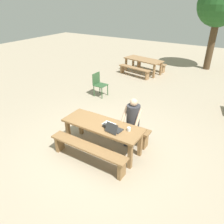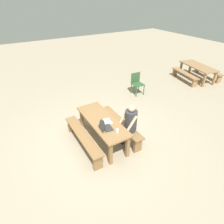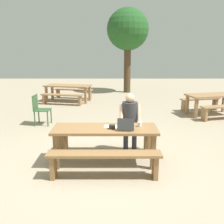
{
  "view_description": "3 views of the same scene",
  "coord_description": "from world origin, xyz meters",
  "px_view_note": "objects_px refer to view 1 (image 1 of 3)",
  "views": [
    {
      "loc": [
        2.49,
        -3.59,
        3.41
      ],
      "look_at": [
        0.12,
        0.25,
        0.98
      ],
      "focal_mm": 34.21,
      "sensor_mm": 36.0,
      "label": 1
    },
    {
      "loc": [
        3.84,
        -1.95,
        3.73
      ],
      "look_at": [
        0.12,
        0.25,
        0.98
      ],
      "focal_mm": 30.26,
      "sensor_mm": 36.0,
      "label": 2
    },
    {
      "loc": [
        0.14,
        -4.82,
        2.21
      ],
      "look_at": [
        0.12,
        0.25,
        0.98
      ],
      "focal_mm": 42.15,
      "sensor_mm": 36.0,
      "label": 3
    }
  ],
  "objects_px": {
    "picnic_table_front": "(102,128)",
    "laptop": "(114,129)",
    "plastic_chair": "(99,84)",
    "picnic_table_rear": "(143,61)",
    "person_seated": "(132,118)",
    "small_pouch": "(106,126)",
    "tree_left": "(220,5)",
    "coffee_mug": "(129,129)"
  },
  "relations": [
    {
      "from": "picnic_table_rear",
      "to": "tree_left",
      "type": "height_order",
      "value": "tree_left"
    },
    {
      "from": "tree_left",
      "to": "plastic_chair",
      "type": "bearing_deg",
      "value": -116.0
    },
    {
      "from": "picnic_table_front",
      "to": "small_pouch",
      "type": "bearing_deg",
      "value": -26.24
    },
    {
      "from": "plastic_chair",
      "to": "tree_left",
      "type": "relative_size",
      "value": 0.21
    },
    {
      "from": "laptop",
      "to": "picnic_table_rear",
      "type": "distance_m",
      "value": 6.7
    },
    {
      "from": "picnic_table_front",
      "to": "laptop",
      "type": "distance_m",
      "value": 0.44
    },
    {
      "from": "picnic_table_front",
      "to": "person_seated",
      "type": "bearing_deg",
      "value": 48.04
    },
    {
      "from": "plastic_chair",
      "to": "picnic_table_rear",
      "type": "distance_m",
      "value": 3.53
    },
    {
      "from": "laptop",
      "to": "person_seated",
      "type": "relative_size",
      "value": 0.27
    },
    {
      "from": "picnic_table_front",
      "to": "person_seated",
      "type": "distance_m",
      "value": 0.79
    },
    {
      "from": "small_pouch",
      "to": "laptop",
      "type": "bearing_deg",
      "value": -10.0
    },
    {
      "from": "coffee_mug",
      "to": "plastic_chair",
      "type": "bearing_deg",
      "value": 135.2
    },
    {
      "from": "small_pouch",
      "to": "tree_left",
      "type": "xyz_separation_m",
      "value": [
        0.78,
        8.76,
        2.31
      ]
    },
    {
      "from": "picnic_table_front",
      "to": "coffee_mug",
      "type": "bearing_deg",
      "value": 6.45
    },
    {
      "from": "plastic_chair",
      "to": "picnic_table_front",
      "type": "bearing_deg",
      "value": -141.67
    },
    {
      "from": "laptop",
      "to": "plastic_chair",
      "type": "relative_size",
      "value": 0.38
    },
    {
      "from": "plastic_chair",
      "to": "tree_left",
      "type": "bearing_deg",
      "value": -23.82
    },
    {
      "from": "small_pouch",
      "to": "tree_left",
      "type": "height_order",
      "value": "tree_left"
    },
    {
      "from": "coffee_mug",
      "to": "picnic_table_rear",
      "type": "xyz_separation_m",
      "value": [
        -2.41,
        6.17,
        -0.17
      ]
    },
    {
      "from": "coffee_mug",
      "to": "person_seated",
      "type": "distance_m",
      "value": 0.52
    },
    {
      "from": "laptop",
      "to": "coffee_mug",
      "type": "bearing_deg",
      "value": -140.49
    },
    {
      "from": "person_seated",
      "to": "picnic_table_rear",
      "type": "relative_size",
      "value": 0.63
    },
    {
      "from": "person_seated",
      "to": "tree_left",
      "type": "xyz_separation_m",
      "value": [
        0.4,
        8.11,
        2.31
      ]
    },
    {
      "from": "laptop",
      "to": "picnic_table_front",
      "type": "bearing_deg",
      "value": -10.33
    },
    {
      "from": "picnic_table_front",
      "to": "plastic_chair",
      "type": "height_order",
      "value": "plastic_chair"
    },
    {
      "from": "plastic_chair",
      "to": "tree_left",
      "type": "distance_m",
      "value": 7.12
    },
    {
      "from": "small_pouch",
      "to": "coffee_mug",
      "type": "bearing_deg",
      "value": 14.96
    },
    {
      "from": "small_pouch",
      "to": "coffee_mug",
      "type": "height_order",
      "value": "coffee_mug"
    },
    {
      "from": "small_pouch",
      "to": "plastic_chair",
      "type": "height_order",
      "value": "plastic_chair"
    },
    {
      "from": "small_pouch",
      "to": "coffee_mug",
      "type": "xyz_separation_m",
      "value": [
        0.54,
        0.14,
        0.01
      ]
    },
    {
      "from": "person_seated",
      "to": "tree_left",
      "type": "relative_size",
      "value": 0.31
    },
    {
      "from": "laptop",
      "to": "coffee_mug",
      "type": "height_order",
      "value": "laptop"
    },
    {
      "from": "laptop",
      "to": "small_pouch",
      "type": "bearing_deg",
      "value": -4.34
    },
    {
      "from": "person_seated",
      "to": "tree_left",
      "type": "height_order",
      "value": "tree_left"
    },
    {
      "from": "small_pouch",
      "to": "coffee_mug",
      "type": "relative_size",
      "value": 1.32
    },
    {
      "from": "picnic_table_front",
      "to": "small_pouch",
      "type": "relative_size",
      "value": 16.84
    },
    {
      "from": "picnic_table_front",
      "to": "laptop",
      "type": "bearing_deg",
      "value": -15.99
    },
    {
      "from": "plastic_chair",
      "to": "picnic_table_rear",
      "type": "bearing_deg",
      "value": -2.08
    },
    {
      "from": "coffee_mug",
      "to": "tree_left",
      "type": "distance_m",
      "value": 8.92
    },
    {
      "from": "laptop",
      "to": "person_seated",
      "type": "xyz_separation_m",
      "value": [
        0.12,
        0.69,
        -0.02
      ]
    },
    {
      "from": "picnic_table_front",
      "to": "person_seated",
      "type": "xyz_separation_m",
      "value": [
        0.52,
        0.58,
        0.15
      ]
    },
    {
      "from": "picnic_table_front",
      "to": "picnic_table_rear",
      "type": "relative_size",
      "value": 0.98
    }
  ]
}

